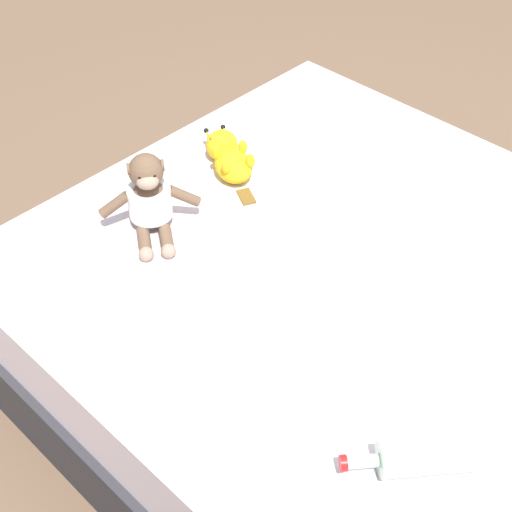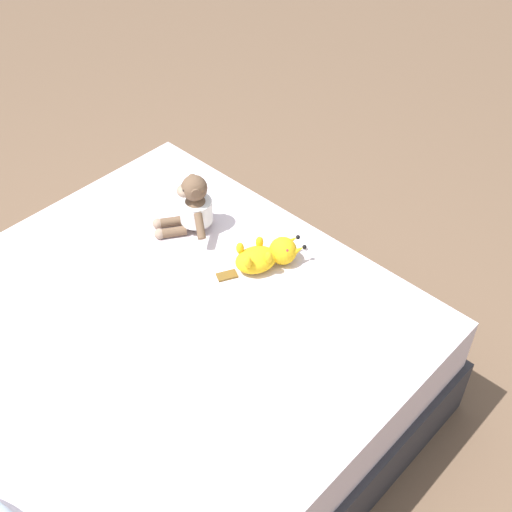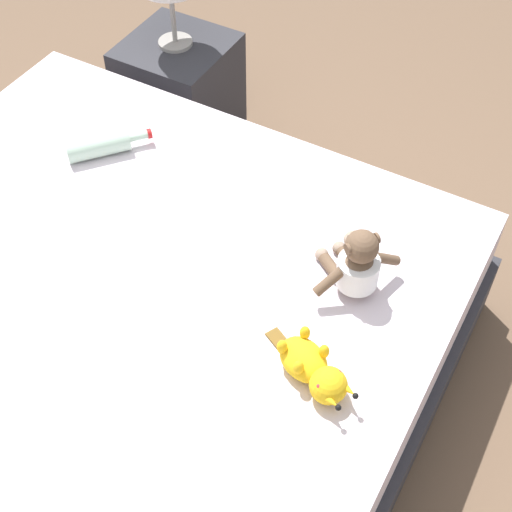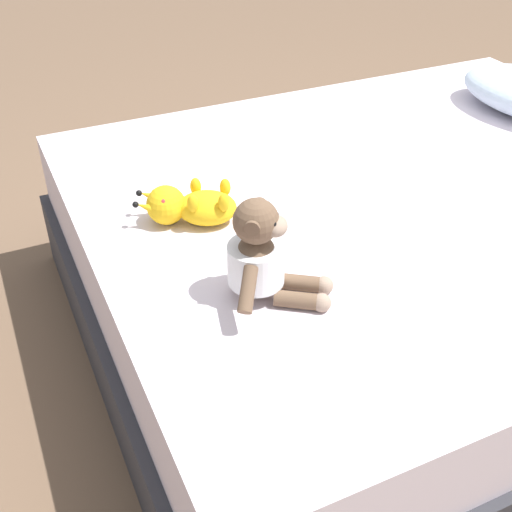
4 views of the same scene
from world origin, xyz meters
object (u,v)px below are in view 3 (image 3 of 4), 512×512
Objects in this scene: bed at (139,315)px; glass_bottle at (100,145)px; plush_yellow_creature at (314,370)px; plush_monkey at (356,265)px; nightstand at (180,90)px.

glass_bottle is (0.37, 0.38, 0.28)m from bed.
plush_monkey is at bearing 6.42° from plush_yellow_creature.
bed is 7.33× the size of glass_bottle.
plush_yellow_creature is 1.70m from nightstand.
bed is 6.02× the size of plush_yellow_creature.
plush_yellow_creature is at bearing -133.95° from nightstand.
bed is 1.21m from nightstand.
plush_yellow_creature is (-0.34, -0.04, -0.05)m from plush_monkey.
bed is at bearing -133.95° from glass_bottle.
plush_yellow_creature is 1.13m from glass_bottle.
plush_monkey reaches higher than nightstand.
plush_monkey is (0.26, -0.61, 0.34)m from bed.
bed is 4.17× the size of nightstand.
plush_yellow_creature is (-0.08, -0.65, 0.29)m from bed.
bed is 0.75m from plush_monkey.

